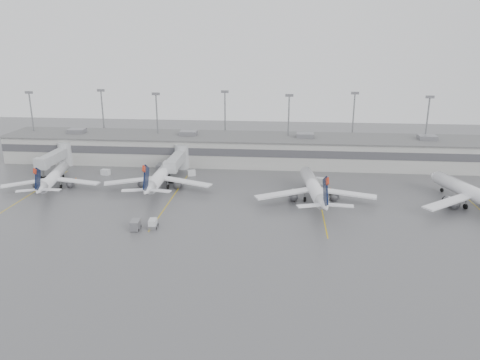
# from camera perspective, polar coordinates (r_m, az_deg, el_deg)

# --- Properties ---
(ground) EXTENTS (260.00, 260.00, 0.00)m
(ground) POSITION_cam_1_polar(r_m,az_deg,el_deg) (87.56, -0.69, -7.81)
(ground) COLOR #525255
(ground) RESTS_ON ground
(terminal) EXTENTS (152.00, 17.00, 9.45)m
(terminal) POSITION_cam_1_polar(r_m,az_deg,el_deg) (141.01, 1.76, 3.74)
(terminal) COLOR #A7A7A2
(terminal) RESTS_ON ground
(light_masts) EXTENTS (142.40, 8.00, 20.60)m
(light_masts) POSITION_cam_1_polar(r_m,az_deg,el_deg) (145.06, 1.94, 7.29)
(light_masts) COLOR gray
(light_masts) RESTS_ON ground
(jet_bridge_left) EXTENTS (4.00, 17.20, 7.00)m
(jet_bridge_left) POSITION_cam_1_polar(r_m,az_deg,el_deg) (143.91, -21.23, 2.72)
(jet_bridge_left) COLOR #A9ACAE
(jet_bridge_left) RESTS_ON ground
(jet_bridge_right) EXTENTS (4.00, 17.20, 7.00)m
(jet_bridge_right) POSITION_cam_1_polar(r_m,az_deg,el_deg) (132.15, -7.49, 2.54)
(jet_bridge_right) COLOR #A9ACAE
(jet_bridge_right) RESTS_ON ground
(stand_markings) EXTENTS (105.25, 40.00, 0.01)m
(stand_markings) POSITION_cam_1_polar(r_m,az_deg,el_deg) (109.68, 0.62, -2.51)
(stand_markings) COLOR gold
(stand_markings) RESTS_ON ground
(jet_far_left) EXTENTS (23.62, 26.72, 8.72)m
(jet_far_left) POSITION_cam_1_polar(r_m,az_deg,el_deg) (126.90, -21.86, 0.26)
(jet_far_left) COLOR white
(jet_far_left) RESTS_ON ground
(jet_mid_left) EXTENTS (27.23, 30.52, 9.87)m
(jet_mid_left) POSITION_cam_1_polar(r_m,az_deg,el_deg) (119.39, -9.77, 0.44)
(jet_mid_left) COLOR white
(jet_mid_left) RESTS_ON ground
(jet_mid_right) EXTENTS (28.00, 31.53, 10.21)m
(jet_mid_right) POSITION_cam_1_polar(r_m,az_deg,el_deg) (109.83, 9.04, -0.96)
(jet_mid_right) COLOR white
(jet_mid_right) RESTS_ON ground
(jet_far_right) EXTENTS (27.47, 31.28, 10.45)m
(jet_far_right) POSITION_cam_1_polar(r_m,az_deg,el_deg) (116.67, 26.64, -1.50)
(jet_far_right) COLOR white
(jet_far_right) RESTS_ON ground
(baggage_tug) EXTENTS (1.98, 2.88, 1.77)m
(baggage_tug) POSITION_cam_1_polar(r_m,az_deg,el_deg) (95.97, -10.58, -5.35)
(baggage_tug) COLOR silver
(baggage_tug) RESTS_ON ground
(baggage_cart) EXTENTS (1.93, 3.10, 1.91)m
(baggage_cart) POSITION_cam_1_polar(r_m,az_deg,el_deg) (95.70, -12.63, -5.34)
(baggage_cart) COLOR slate
(baggage_cart) RESTS_ON ground
(gse_uld_a) EXTENTS (2.51, 1.92, 1.60)m
(gse_uld_a) POSITION_cam_1_polar(r_m,az_deg,el_deg) (134.61, -16.08, 0.92)
(gse_uld_a) COLOR silver
(gse_uld_a) RESTS_ON ground
(gse_uld_b) EXTENTS (2.53, 2.11, 1.53)m
(gse_uld_b) POSITION_cam_1_polar(r_m,az_deg,el_deg) (129.48, -5.95, 0.86)
(gse_uld_b) COLOR silver
(gse_uld_b) RESTS_ON ground
(gse_uld_c) EXTENTS (2.52, 2.07, 1.53)m
(gse_uld_c) POSITION_cam_1_polar(r_m,az_deg,el_deg) (123.75, 9.70, -0.07)
(gse_uld_c) COLOR silver
(gse_uld_c) RESTS_ON ground
(gse_loader) EXTENTS (2.33, 3.69, 2.29)m
(gse_loader) POSITION_cam_1_polar(r_m,az_deg,el_deg) (134.01, -9.58, 1.45)
(gse_loader) COLOR slate
(gse_loader) RESTS_ON ground
(cone_a) EXTENTS (0.47, 0.47, 0.74)m
(cone_a) POSITION_cam_1_polar(r_m,az_deg,el_deg) (132.63, -19.38, 0.18)
(cone_a) COLOR #FF6C05
(cone_a) RESTS_ON ground
(cone_b) EXTENTS (0.45, 0.45, 0.72)m
(cone_b) POSITION_cam_1_polar(r_m,az_deg,el_deg) (129.75, -10.36, 0.52)
(cone_b) COLOR #FF6C05
(cone_b) RESTS_ON ground
(cone_c) EXTENTS (0.43, 0.43, 0.69)m
(cone_c) POSITION_cam_1_polar(r_m,az_deg,el_deg) (119.05, 10.94, -1.05)
(cone_c) COLOR #FF6C05
(cone_c) RESTS_ON ground
(cone_d) EXTENTS (0.49, 0.49, 0.78)m
(cone_d) POSITION_cam_1_polar(r_m,az_deg,el_deg) (126.23, 25.15, -1.34)
(cone_d) COLOR #FF6C05
(cone_d) RESTS_ON ground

